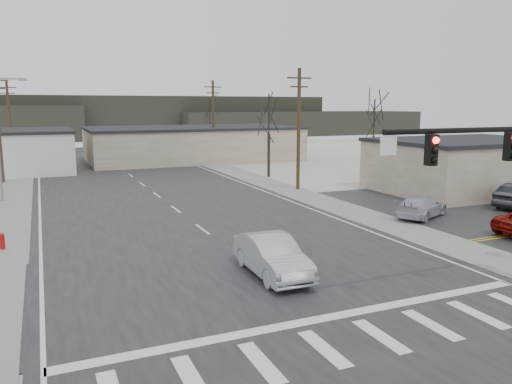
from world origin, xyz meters
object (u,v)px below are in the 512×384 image
(fire_hydrant, at_px, (2,241))
(sedan_crossing, at_px, (272,256))
(car_parked_silver, at_px, (421,207))
(car_far_a, at_px, (103,154))
(car_far_b, at_px, (61,154))

(fire_hydrant, height_order, sedan_crossing, sedan_crossing)
(fire_hydrant, height_order, car_parked_silver, car_parked_silver)
(car_far_a, height_order, car_parked_silver, car_parked_silver)
(fire_hydrant, height_order, car_far_b, car_far_b)
(sedan_crossing, height_order, car_far_a, sedan_crossing)
(car_parked_silver, bearing_deg, car_far_b, -3.30)
(sedan_crossing, distance_m, car_far_b, 52.30)
(sedan_crossing, height_order, car_parked_silver, sedan_crossing)
(sedan_crossing, bearing_deg, fire_hydrant, 142.14)
(fire_hydrant, distance_m, car_far_b, 43.59)
(fire_hydrant, bearing_deg, car_parked_silver, -6.00)
(sedan_crossing, relative_size, car_parked_silver, 1.07)
(car_far_b, distance_m, car_parked_silver, 49.76)
(fire_hydrant, height_order, car_far_a, car_far_a)
(car_far_b, height_order, car_parked_silver, car_far_b)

